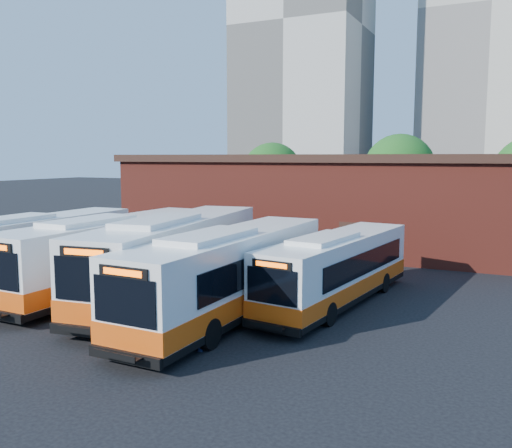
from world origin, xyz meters
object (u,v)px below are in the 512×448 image
at_px(bus_midwest, 176,260).
at_px(bus_west, 113,256).
at_px(bus_mideast, 230,277).
at_px(bus_east, 337,271).
at_px(bus_farwest, 36,250).
at_px(transit_worker, 203,322).

bearing_deg(bus_midwest, bus_west, 174.98).
relative_size(bus_mideast, bus_east, 1.13).
distance_m(bus_farwest, bus_mideast, 12.08).
distance_m(bus_west, bus_mideast, 7.13).
bearing_deg(bus_east, transit_worker, -99.93).
distance_m(bus_farwest, bus_midwest, 8.43).
distance_m(bus_farwest, bus_east, 15.36).
distance_m(bus_west, bus_midwest, 3.41).
relative_size(bus_west, transit_worker, 7.11).
xyz_separation_m(bus_farwest, bus_mideast, (12.00, -1.40, 0.06)).
xyz_separation_m(bus_farwest, bus_midwest, (8.42, 0.15, 0.16)).
height_order(bus_west, transit_worker, bus_west).
bearing_deg(bus_east, bus_mideast, -123.91).
distance_m(bus_mideast, bus_east, 4.88).
relative_size(bus_west, bus_midwest, 0.94).
bearing_deg(bus_mideast, transit_worker, -74.02).
height_order(bus_farwest, transit_worker, bus_farwest).
bearing_deg(bus_midwest, bus_mideast, -31.00).
height_order(bus_farwest, bus_midwest, bus_midwest).
xyz_separation_m(bus_midwest, transit_worker, (4.54, -5.20, -0.78)).
bearing_deg(bus_west, bus_east, 13.74).
height_order(bus_farwest, bus_west, bus_west).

